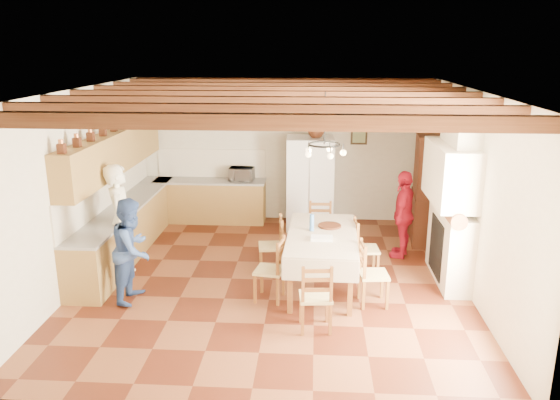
% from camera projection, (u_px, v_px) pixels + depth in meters
% --- Properties ---
extents(floor, '(6.00, 6.50, 0.02)m').
position_uv_depth(floor, '(273.00, 280.00, 8.77)').
color(floor, '#4A1C0E').
rests_on(floor, ground).
extents(ceiling, '(6.00, 6.50, 0.02)m').
position_uv_depth(ceiling, '(272.00, 90.00, 7.94)').
color(ceiling, white).
rests_on(ceiling, ground).
extents(wall_back, '(6.00, 0.02, 3.00)m').
position_uv_depth(wall_back, '(284.00, 150.00, 11.48)').
color(wall_back, beige).
rests_on(wall_back, ground).
extents(wall_front, '(6.00, 0.02, 3.00)m').
position_uv_depth(wall_front, '(246.00, 277.00, 5.23)').
color(wall_front, beige).
rests_on(wall_front, ground).
extents(wall_left, '(0.02, 6.50, 3.00)m').
position_uv_depth(wall_left, '(81.00, 186.00, 8.54)').
color(wall_left, beige).
rests_on(wall_left, ground).
extents(wall_right, '(0.02, 6.50, 3.00)m').
position_uv_depth(wall_right, '(472.00, 193.00, 8.17)').
color(wall_right, beige).
rests_on(wall_right, ground).
extents(ceiling_beams, '(6.00, 6.30, 0.16)m').
position_uv_depth(ceiling_beams, '(272.00, 96.00, 7.97)').
color(ceiling_beams, '#34170B').
rests_on(ceiling_beams, ground).
extents(lower_cabinets_left, '(0.60, 4.30, 0.86)m').
position_uv_depth(lower_cabinets_left, '(128.00, 230.00, 9.82)').
color(lower_cabinets_left, brown).
rests_on(lower_cabinets_left, ground).
extents(lower_cabinets_back, '(2.30, 0.60, 0.86)m').
position_uv_depth(lower_cabinets_back, '(211.00, 201.00, 11.58)').
color(lower_cabinets_back, brown).
rests_on(lower_cabinets_back, ground).
extents(countertop_left, '(0.62, 4.30, 0.04)m').
position_uv_depth(countertop_left, '(126.00, 206.00, 9.70)').
color(countertop_left, gray).
rests_on(countertop_left, lower_cabinets_left).
extents(countertop_back, '(2.34, 0.62, 0.04)m').
position_uv_depth(countertop_back, '(210.00, 181.00, 11.45)').
color(countertop_back, gray).
rests_on(countertop_back, lower_cabinets_back).
extents(backsplash_left, '(0.03, 4.30, 0.60)m').
position_uv_depth(backsplash_left, '(109.00, 188.00, 9.63)').
color(backsplash_left, white).
rests_on(backsplash_left, ground).
extents(backsplash_back, '(2.30, 0.03, 0.60)m').
position_uv_depth(backsplash_back, '(212.00, 163.00, 11.64)').
color(backsplash_back, white).
rests_on(backsplash_back, ground).
extents(upper_cabinets, '(0.35, 4.20, 0.70)m').
position_uv_depth(upper_cabinets, '(114.00, 152.00, 9.44)').
color(upper_cabinets, brown).
rests_on(upper_cabinets, ground).
extents(fireplace, '(0.56, 1.60, 2.80)m').
position_uv_depth(fireplace, '(449.00, 195.00, 8.41)').
color(fireplace, beige).
rests_on(fireplace, ground).
extents(wall_picture, '(0.34, 0.03, 0.42)m').
position_uv_depth(wall_picture, '(359.00, 134.00, 11.26)').
color(wall_picture, black).
rests_on(wall_picture, ground).
extents(refrigerator, '(0.96, 0.80, 1.87)m').
position_uv_depth(refrigerator, '(310.00, 183.00, 11.06)').
color(refrigerator, white).
rests_on(refrigerator, floor).
extents(hutch, '(0.60, 1.19, 2.08)m').
position_uv_depth(hutch, '(426.00, 188.00, 10.26)').
color(hutch, '#33130A').
rests_on(hutch, floor).
extents(dining_table, '(1.10, 2.05, 0.88)m').
position_uv_depth(dining_table, '(322.00, 239.00, 8.29)').
color(dining_table, beige).
rests_on(dining_table, floor).
extents(chandelier, '(0.47, 0.47, 0.03)m').
position_uv_depth(chandelier, '(324.00, 144.00, 7.89)').
color(chandelier, black).
rests_on(chandelier, ground).
extents(chair_left_near, '(0.47, 0.49, 0.96)m').
position_uv_depth(chair_left_near, '(269.00, 269.00, 7.98)').
color(chair_left_near, brown).
rests_on(chair_left_near, floor).
extents(chair_left_far, '(0.45, 0.47, 0.96)m').
position_uv_depth(chair_left_far, '(271.00, 245.00, 8.93)').
color(chair_left_far, brown).
rests_on(chair_left_far, floor).
extents(chair_right_near, '(0.44, 0.46, 0.96)m').
position_uv_depth(chair_right_near, '(374.00, 273.00, 7.83)').
color(chair_right_near, brown).
rests_on(chair_right_near, floor).
extents(chair_right_far, '(0.43, 0.45, 0.96)m').
position_uv_depth(chair_right_far, '(366.00, 248.00, 8.80)').
color(chair_right_far, brown).
rests_on(chair_right_far, floor).
extents(chair_end_near, '(0.46, 0.44, 0.96)m').
position_uv_depth(chair_end_near, '(316.00, 296.00, 7.13)').
color(chair_end_near, brown).
rests_on(chair_end_near, floor).
extents(chair_end_far, '(0.43, 0.41, 0.96)m').
position_uv_depth(chair_end_far, '(320.00, 230.00, 9.67)').
color(chair_end_far, brown).
rests_on(chair_end_far, floor).
extents(person_man, '(0.54, 0.74, 1.86)m').
position_uv_depth(person_man, '(121.00, 221.00, 8.71)').
color(person_man, white).
rests_on(person_man, floor).
extents(person_woman_blue, '(0.65, 0.80, 1.55)m').
position_uv_depth(person_woman_blue, '(133.00, 250.00, 7.92)').
color(person_woman_blue, '#314C8A').
rests_on(person_woman_blue, floor).
extents(person_woman_red, '(0.67, 0.99, 1.56)m').
position_uv_depth(person_woman_red, '(403.00, 214.00, 9.55)').
color(person_woman_red, maroon).
rests_on(person_woman_red, floor).
extents(microwave, '(0.53, 0.39, 0.27)m').
position_uv_depth(microwave, '(242.00, 174.00, 11.37)').
color(microwave, silver).
rests_on(microwave, countertop_back).
extents(fridge_vase, '(0.41, 0.41, 0.34)m').
position_uv_depth(fridge_vase, '(316.00, 129.00, 10.75)').
color(fridge_vase, '#33130A').
rests_on(fridge_vase, refrigerator).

